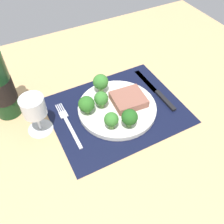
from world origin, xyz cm
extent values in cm
cube|color=tan|center=(0.00, 0.00, -1.50)|extent=(140.00, 110.00, 3.00)
cube|color=black|center=(0.00, 0.00, 0.15)|extent=(40.83, 32.86, 0.30)
cylinder|color=silver|center=(0.00, 0.00, 1.10)|extent=(24.70, 24.70, 1.60)
cube|color=#8C5647|center=(4.04, -0.25, 3.12)|extent=(10.69, 9.91, 2.44)
cylinder|color=#6B994C|center=(-1.47, 8.58, 2.88)|extent=(1.62, 1.62, 1.96)
sphere|color=#387A2D|center=(-1.47, 8.58, 6.00)|extent=(5.03, 5.03, 5.03)
cylinder|color=#5B8942|center=(-4.38, 2.25, 2.74)|extent=(1.84, 1.84, 1.68)
sphere|color=#387A2D|center=(-4.38, 2.25, 5.44)|extent=(4.37, 4.37, 4.37)
cylinder|color=#5B8942|center=(-9.32, 2.03, 2.63)|extent=(1.57, 1.57, 1.46)
sphere|color=#2D6B23|center=(-9.32, 2.03, 5.48)|extent=(4.98, 4.98, 4.98)
cylinder|color=#5B8942|center=(-0.75, -8.58, 2.86)|extent=(1.46, 1.46, 1.92)
sphere|color=#235B1E|center=(-0.75, -8.58, 5.83)|extent=(4.74, 4.74, 4.74)
cylinder|color=#5B8942|center=(-5.51, -6.59, 2.76)|extent=(1.81, 1.81, 1.73)
sphere|color=#387A2D|center=(-5.51, -6.59, 5.41)|extent=(4.20, 4.20, 4.20)
cube|color=silver|center=(-15.93, -2.00, 0.55)|extent=(1.00, 13.00, 0.50)
cube|color=silver|center=(-15.93, 5.80, 0.55)|extent=(2.40, 2.60, 0.40)
cube|color=silver|center=(-16.83, 8.90, 0.55)|extent=(0.30, 3.60, 0.35)
cube|color=silver|center=(-16.23, 8.90, 0.55)|extent=(0.30, 3.60, 0.35)
cube|color=silver|center=(-15.63, 8.90, 0.55)|extent=(0.30, 3.60, 0.35)
cube|color=silver|center=(-15.03, 8.90, 0.55)|extent=(0.30, 3.60, 0.35)
cube|color=black|center=(15.86, -3.90, 0.70)|extent=(1.40, 10.00, 0.80)
cube|color=silver|center=(15.86, 7.60, 0.45)|extent=(1.80, 13.00, 0.30)
cylinder|color=black|center=(-30.37, 15.47, 9.48)|extent=(8.00, 8.00, 7.37)
cylinder|color=silver|center=(-23.78, 3.98, 0.20)|extent=(7.37, 7.37, 0.40)
cylinder|color=silver|center=(-23.78, 3.98, 3.70)|extent=(0.80, 0.80, 6.59)
cylinder|color=silver|center=(-23.78, 3.98, 9.80)|extent=(6.69, 6.69, 5.61)
cylinder|color=#560C19|center=(-23.78, 3.98, 8.30)|extent=(5.89, 5.89, 2.61)
camera|label=1|loc=(-26.08, -46.29, 57.87)|focal=39.44mm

